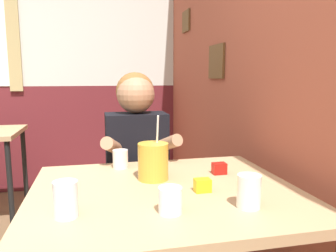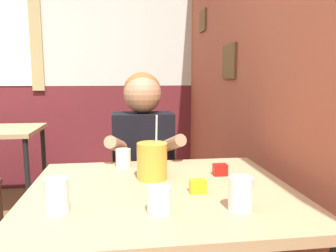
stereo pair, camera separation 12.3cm
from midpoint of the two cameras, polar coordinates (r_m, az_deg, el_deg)
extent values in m
cube|color=#9E4C38|center=(2.40, 12.94, 12.02)|extent=(0.06, 4.67, 2.70)
cube|color=brown|center=(3.18, 7.21, 17.72)|extent=(0.02, 0.22, 0.19)
cube|color=brown|center=(2.38, 12.05, 10.94)|extent=(0.02, 0.27, 0.24)
cube|color=silver|center=(3.73, -17.91, 19.06)|extent=(5.82, 0.06, 1.60)
cube|color=maroon|center=(3.72, -16.95, -1.80)|extent=(5.82, 0.06, 1.10)
cube|color=tan|center=(3.67, -21.10, 13.55)|extent=(0.12, 0.02, 0.99)
cube|color=tan|center=(1.30, 1.57, -11.69)|extent=(1.03, 0.87, 0.04)
cylinder|color=black|center=(1.82, -16.40, -18.97)|extent=(0.04, 0.04, 0.73)
cylinder|color=black|center=(1.92, 14.24, -17.36)|extent=(0.04, 0.04, 0.73)
cylinder|color=black|center=(2.81, -22.08, -9.28)|extent=(0.04, 0.04, 0.73)
cylinder|color=black|center=(3.32, -19.77, -6.46)|extent=(0.04, 0.04, 0.73)
cylinder|color=#4C3323|center=(2.82, -25.98, -12.95)|extent=(0.03, 0.03, 0.41)
cube|color=black|center=(2.07, -2.37, -19.55)|extent=(0.31, 0.20, 0.44)
cube|color=black|center=(1.88, -2.46, -6.09)|extent=(0.34, 0.20, 0.55)
sphere|color=brown|center=(1.85, -2.62, 6.06)|extent=(0.21, 0.21, 0.21)
sphere|color=#9E7051|center=(1.83, -2.54, 5.54)|extent=(0.21, 0.21, 0.21)
cylinder|color=#9E7051|center=(1.71, -6.60, -3.46)|extent=(0.14, 0.27, 0.15)
cylinder|color=#9E7051|center=(1.74, 2.40, -3.23)|extent=(0.14, 0.27, 0.15)
cylinder|color=gold|center=(1.39, -0.26, -6.16)|extent=(0.13, 0.13, 0.16)
cylinder|color=white|center=(1.37, 0.53, -0.94)|extent=(0.01, 0.04, 0.14)
cylinder|color=silver|center=(1.07, 1.81, -12.84)|extent=(0.08, 0.08, 0.09)
cylinder|color=silver|center=(1.12, 15.66, -11.32)|extent=(0.08, 0.08, 0.11)
cylinder|color=silver|center=(1.59, -5.61, -5.59)|extent=(0.07, 0.07, 0.09)
cylinder|color=silver|center=(1.10, -15.73, -11.69)|extent=(0.08, 0.08, 0.11)
cube|color=#B7140F|center=(1.48, 11.44, -7.50)|extent=(0.06, 0.04, 0.05)
cube|color=yellow|center=(1.26, 8.04, -10.38)|extent=(0.06, 0.04, 0.05)
camera|label=1|loc=(0.06, -87.52, 0.38)|focal=35.00mm
camera|label=2|loc=(0.06, 92.48, -0.38)|focal=35.00mm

